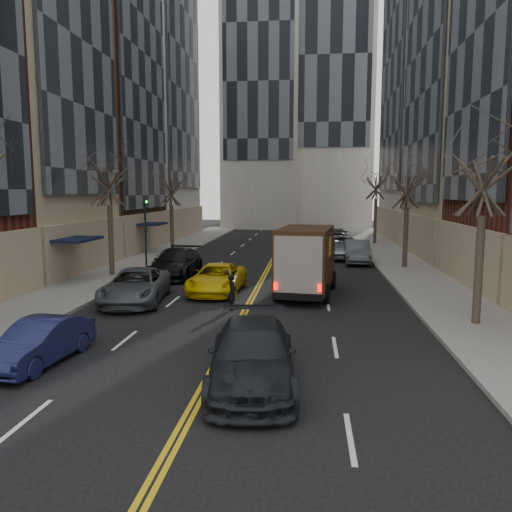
{
  "coord_description": "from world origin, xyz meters",
  "views": [
    {
      "loc": [
        2.61,
        -7.72,
        4.97
      ],
      "look_at": [
        0.35,
        13.55,
        2.2
      ],
      "focal_mm": 35.0,
      "sensor_mm": 36.0,
      "label": 1
    }
  ],
  "objects_px": {
    "taxi": "(217,279)",
    "pedestrian": "(232,292)",
    "ups_truck": "(307,261)",
    "observer_sedan": "(252,355)"
  },
  "relations": [
    {
      "from": "ups_truck",
      "to": "taxi",
      "type": "height_order",
      "value": "ups_truck"
    },
    {
      "from": "taxi",
      "to": "observer_sedan",
      "type": "bearing_deg",
      "value": -74.14
    },
    {
      "from": "observer_sedan",
      "to": "pedestrian",
      "type": "distance_m",
      "value": 8.25
    },
    {
      "from": "ups_truck",
      "to": "observer_sedan",
      "type": "distance_m",
      "value": 11.55
    },
    {
      "from": "ups_truck",
      "to": "taxi",
      "type": "relative_size",
      "value": 1.23
    },
    {
      "from": "taxi",
      "to": "ups_truck",
      "type": "bearing_deg",
      "value": -0.31
    },
    {
      "from": "ups_truck",
      "to": "observer_sedan",
      "type": "bearing_deg",
      "value": -89.39
    },
    {
      "from": "observer_sedan",
      "to": "taxi",
      "type": "relative_size",
      "value": 1.1
    },
    {
      "from": "taxi",
      "to": "pedestrian",
      "type": "height_order",
      "value": "pedestrian"
    },
    {
      "from": "ups_truck",
      "to": "taxi",
      "type": "bearing_deg",
      "value": -174.1
    }
  ]
}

